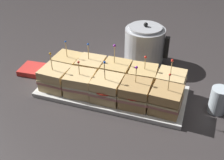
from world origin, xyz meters
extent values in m
plane|color=#383333|center=(0.00, 0.00, 0.00)|extent=(6.00, 6.00, 0.00)
cube|color=silver|center=(0.00, 0.00, 0.01)|extent=(0.61, 0.26, 0.01)
cube|color=silver|center=(0.00, 0.00, 0.01)|extent=(0.61, 0.26, 0.01)
cube|color=#DBB77A|center=(-0.23, -0.06, 0.04)|extent=(0.11, 0.11, 0.04)
cube|color=#B26B60|center=(-0.23, -0.06, 0.06)|extent=(0.12, 0.12, 0.01)
cube|color=beige|center=(-0.23, -0.06, 0.07)|extent=(0.12, 0.12, 0.01)
cube|color=#E8C281|center=(-0.23, -0.06, 0.09)|extent=(0.11, 0.11, 0.04)
cylinder|color=tan|center=(-0.23, -0.07, 0.14)|extent=(0.00, 0.00, 0.09)
sphere|color=orange|center=(-0.23, -0.07, 0.18)|extent=(0.01, 0.01, 0.01)
cube|color=#DBB77A|center=(-0.12, -0.06, 0.04)|extent=(0.11, 0.11, 0.04)
cube|color=tan|center=(-0.12, -0.06, 0.06)|extent=(0.12, 0.12, 0.01)
cube|color=beige|center=(-0.12, -0.06, 0.07)|extent=(0.12, 0.12, 0.01)
cube|color=#E8C281|center=(-0.12, -0.06, 0.09)|extent=(0.11, 0.11, 0.04)
cylinder|color=tan|center=(-0.12, -0.06, 0.13)|extent=(0.00, 0.00, 0.07)
sphere|color=red|center=(-0.12, -0.06, 0.16)|extent=(0.01, 0.01, 0.01)
cube|color=#DBB77A|center=(0.00, -0.06, 0.04)|extent=(0.11, 0.11, 0.04)
cube|color=tan|center=(0.00, -0.06, 0.06)|extent=(0.12, 0.12, 0.01)
cube|color=beige|center=(0.00, -0.06, 0.07)|extent=(0.11, 0.11, 0.01)
cylinder|color=red|center=(0.00, -0.08, 0.07)|extent=(0.08, 0.08, 0.00)
cube|color=#E8C281|center=(0.00, -0.06, 0.09)|extent=(0.11, 0.11, 0.04)
cylinder|color=tan|center=(-0.01, -0.07, 0.15)|extent=(0.00, 0.01, 0.09)
sphere|color=blue|center=(-0.01, -0.07, 0.19)|extent=(0.01, 0.01, 0.01)
cube|color=tan|center=(0.11, -0.06, 0.04)|extent=(0.11, 0.11, 0.04)
cube|color=tan|center=(0.11, -0.06, 0.06)|extent=(0.12, 0.12, 0.01)
cube|color=beige|center=(0.11, -0.06, 0.07)|extent=(0.11, 0.11, 0.01)
cylinder|color=red|center=(0.11, -0.08, 0.07)|extent=(0.07, 0.07, 0.00)
cube|color=tan|center=(0.11, -0.06, 0.09)|extent=(0.11, 0.11, 0.04)
cylinder|color=tan|center=(0.11, -0.05, 0.14)|extent=(0.00, 0.00, 0.08)
sphere|color=purple|center=(0.11, -0.05, 0.18)|extent=(0.01, 0.01, 0.01)
cube|color=tan|center=(0.23, -0.06, 0.04)|extent=(0.11, 0.11, 0.04)
cube|color=#B26B60|center=(0.23, -0.06, 0.06)|extent=(0.12, 0.12, 0.01)
cube|color=beige|center=(0.23, -0.06, 0.07)|extent=(0.12, 0.12, 0.01)
cylinder|color=red|center=(0.23, -0.08, 0.07)|extent=(0.06, 0.06, 0.00)
cube|color=tan|center=(0.23, -0.06, 0.09)|extent=(0.11, 0.11, 0.04)
cylinder|color=tan|center=(0.23, -0.06, 0.14)|extent=(0.00, 0.01, 0.08)
sphere|color=red|center=(0.23, -0.06, 0.18)|extent=(0.01, 0.01, 0.01)
cube|color=tan|center=(-0.23, 0.06, 0.04)|extent=(0.11, 0.11, 0.04)
cube|color=tan|center=(-0.23, 0.06, 0.06)|extent=(0.12, 0.12, 0.01)
cube|color=beige|center=(-0.23, 0.06, 0.07)|extent=(0.12, 0.12, 0.01)
cube|color=#E0B771|center=(-0.23, 0.06, 0.09)|extent=(0.11, 0.11, 0.04)
cylinder|color=tan|center=(-0.22, 0.05, 0.14)|extent=(0.00, 0.01, 0.08)
sphere|color=blue|center=(-0.22, 0.05, 0.18)|extent=(0.01, 0.01, 0.01)
cube|color=#DBB77A|center=(-0.12, 0.06, 0.04)|extent=(0.11, 0.11, 0.04)
cube|color=tan|center=(-0.12, 0.06, 0.06)|extent=(0.12, 0.12, 0.01)
cube|color=beige|center=(-0.12, 0.06, 0.07)|extent=(0.11, 0.11, 0.01)
cylinder|color=red|center=(-0.12, 0.04, 0.07)|extent=(0.08, 0.08, 0.00)
cube|color=#E8C281|center=(-0.12, 0.06, 0.09)|extent=(0.11, 0.11, 0.04)
cylinder|color=tan|center=(-0.13, 0.06, 0.14)|extent=(0.00, 0.01, 0.08)
sphere|color=blue|center=(-0.13, 0.06, 0.18)|extent=(0.01, 0.01, 0.01)
cube|color=tan|center=(0.00, 0.06, 0.04)|extent=(0.11, 0.11, 0.04)
cube|color=tan|center=(0.00, 0.06, 0.06)|extent=(0.12, 0.12, 0.01)
cube|color=beige|center=(0.00, 0.06, 0.07)|extent=(0.11, 0.11, 0.01)
cylinder|color=red|center=(0.00, 0.04, 0.07)|extent=(0.08, 0.08, 0.00)
cube|color=#E0B771|center=(0.00, 0.06, 0.09)|extent=(0.11, 0.11, 0.04)
cylinder|color=tan|center=(-0.01, 0.06, 0.15)|extent=(0.00, 0.01, 0.09)
sphere|color=purple|center=(-0.01, 0.06, 0.19)|extent=(0.01, 0.01, 0.01)
cube|color=tan|center=(0.12, 0.06, 0.04)|extent=(0.11, 0.11, 0.04)
cube|color=#B26B60|center=(0.12, 0.06, 0.06)|extent=(0.12, 0.12, 0.01)
cube|color=beige|center=(0.12, 0.06, 0.07)|extent=(0.12, 0.12, 0.01)
cylinder|color=red|center=(0.12, 0.04, 0.07)|extent=(0.06, 0.06, 0.00)
cube|color=#E0B771|center=(0.12, 0.06, 0.09)|extent=(0.11, 0.11, 0.04)
cylinder|color=tan|center=(0.12, 0.05, 0.14)|extent=(0.00, 0.01, 0.07)
sphere|color=red|center=(0.12, 0.05, 0.17)|extent=(0.01, 0.01, 0.01)
cube|color=#DBB77A|center=(0.23, 0.06, 0.04)|extent=(0.11, 0.11, 0.04)
cube|color=#B26B60|center=(0.23, 0.06, 0.06)|extent=(0.12, 0.12, 0.01)
cube|color=beige|center=(0.23, 0.06, 0.07)|extent=(0.12, 0.12, 0.01)
cylinder|color=red|center=(0.23, 0.04, 0.07)|extent=(0.07, 0.07, 0.00)
cube|color=#E8C281|center=(0.23, 0.06, 0.09)|extent=(0.11, 0.11, 0.04)
cylinder|color=tan|center=(0.22, 0.05, 0.14)|extent=(0.00, 0.00, 0.07)
sphere|color=red|center=(0.22, 0.05, 0.17)|extent=(0.01, 0.01, 0.01)
cylinder|color=#B7BABF|center=(0.06, 0.30, 0.09)|extent=(0.19, 0.19, 0.17)
cylinder|color=#B7BABF|center=(0.06, 0.30, 0.18)|extent=(0.16, 0.16, 0.01)
sphere|color=black|center=(0.06, 0.30, 0.20)|extent=(0.02, 0.02, 0.02)
cube|color=black|center=(0.17, 0.30, 0.10)|extent=(0.02, 0.02, 0.10)
cylinder|color=silver|center=(0.42, 0.02, 0.05)|extent=(0.07, 0.07, 0.10)
cube|color=red|center=(-0.41, 0.04, 0.01)|extent=(0.11, 0.11, 0.02)
camera|label=1|loc=(0.31, -0.90, 0.70)|focal=45.00mm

